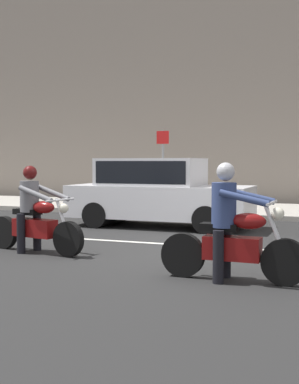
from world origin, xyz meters
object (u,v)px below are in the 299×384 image
Objects in this scene: motorcycle_with_rider_gray at (34,217)px; parked_sedan_white at (157,192)px; motorcycle_with_rider_denim_blue at (231,233)px; street_sign_post at (163,160)px.

parked_sedan_white is at bearing 79.82° from motorcycle_with_rider_gray.
parked_sedan_white reaches higher than motorcycle_with_rider_gray.
street_sign_post reaches higher than motorcycle_with_rider_denim_blue.
street_sign_post is at bearing 107.81° from parked_sedan_white.
street_sign_post is (-4.53, 9.96, 1.03)m from motorcycle_with_rider_denim_blue.
parked_sedan_white is (-3.02, 5.26, 0.22)m from motorcycle_with_rider_denim_blue.
parked_sedan_white is at bearing -72.19° from street_sign_post.
motorcycle_with_rider_denim_blue is 3.91m from motorcycle_with_rider_gray.
motorcycle_with_rider_denim_blue reaches higher than motorcycle_with_rider_gray.
street_sign_post is (-1.51, 4.70, 0.81)m from parked_sedan_white.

